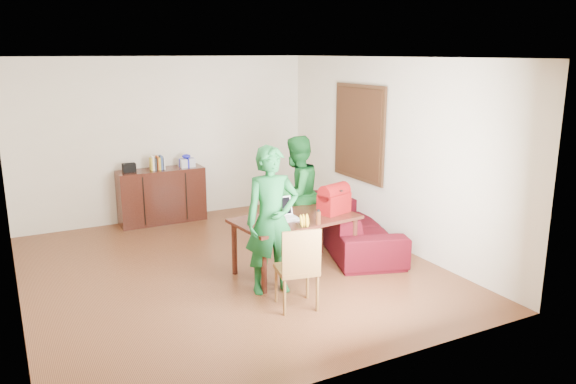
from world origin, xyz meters
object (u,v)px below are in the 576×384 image
chair (297,284)px  person_near (272,220)px  laptop (284,216)px  person_far (296,194)px  sofa (354,224)px  bottle (318,217)px  red_bag (334,201)px  table (295,224)px

chair → person_near: 0.80m
chair → laptop: size_ratio=2.53×
person_far → sofa: bearing=140.7°
person_near → bottle: 0.65m
bottle → red_bag: 0.55m
chair → sofa: bearing=51.1°
person_near → sofa: (1.76, 0.88, -0.54)m
person_far → bottle: (-0.29, -1.09, -0.01)m
laptop → bottle: laptop is taller
sofa → red_bag: bearing=145.3°
bottle → red_bag: size_ratio=0.45×
table → red_bag: red_bag is taller
table → sofa: 1.34m
table → person_near: bearing=-148.7°
bottle → sofa: 1.48m
laptop → red_bag: (0.72, -0.02, 0.11)m
chair → person_far: person_far is taller
table → person_far: 0.83m
person_near → laptop: person_near is taller
person_far → laptop: size_ratio=4.39×
chair → red_bag: 1.49m
person_near → red_bag: size_ratio=4.20×
person_near → person_far: (0.93, 1.12, -0.05)m
laptop → sofa: bearing=21.8°
table → laptop: laptop is taller
chair → sofa: (1.71, 1.40, 0.05)m
bottle → table: bearing=105.5°
chair → person_near: size_ratio=0.54×
red_bag → sofa: size_ratio=0.18×
chair → sofa: 2.22m
chair → person_near: person_near is taller
person_far → red_bag: (0.15, -0.76, 0.06)m
sofa → person_far: bearing=91.8°
bottle → red_bag: (0.44, 0.34, 0.06)m
bottle → person_near: bearing=-177.3°
person_near → person_far: person_near is taller
table → person_far: person_far is taller
laptop → bottle: 0.46m
table → person_near: (-0.54, -0.42, 0.24)m
bottle → sofa: size_ratio=0.08×
person_near → laptop: bearing=58.2°
person_near → chair: bearing=-74.2°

